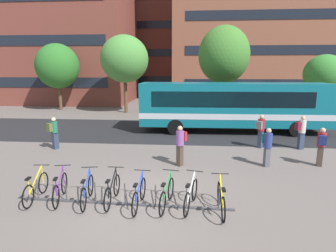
% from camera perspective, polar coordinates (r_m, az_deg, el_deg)
% --- Properties ---
extents(ground, '(200.00, 200.00, 0.00)m').
position_cam_1_polar(ground, '(9.02, -5.74, -14.96)').
color(ground, '#6B605B').
extents(bus_lane_asphalt, '(80.00, 7.20, 0.01)m').
position_cam_1_polar(bus_lane_asphalt, '(18.39, -0.26, -0.93)').
color(bus_lane_asphalt, '#232326').
rests_on(bus_lane_asphalt, ground).
extents(city_bus, '(12.06, 2.72, 3.20)m').
position_cam_1_polar(city_bus, '(18.26, 13.72, 4.28)').
color(city_bus, '#0F6070').
rests_on(city_bus, ground).
extents(bike_rack, '(6.54, 0.29, 0.70)m').
position_cam_1_polar(bike_rack, '(8.68, -8.95, -15.48)').
color(bike_rack, '#47474C').
rests_on(bike_rack, ground).
extents(parked_bicycle_yellow_0, '(0.52, 1.72, 0.99)m').
position_cam_1_polar(parked_bicycle_yellow_0, '(9.69, -25.94, -11.69)').
color(parked_bicycle_yellow_0, black).
rests_on(parked_bicycle_yellow_0, ground).
extents(parked_bicycle_purple_1, '(0.56, 1.70, 0.99)m').
position_cam_1_polar(parked_bicycle_purple_1, '(9.37, -21.67, -12.13)').
color(parked_bicycle_purple_1, black).
rests_on(parked_bicycle_purple_1, ground).
extents(parked_bicycle_blue_2, '(0.52, 1.71, 0.99)m').
position_cam_1_polar(parked_bicycle_blue_2, '(8.93, -16.59, -12.96)').
color(parked_bicycle_blue_2, black).
rests_on(parked_bicycle_blue_2, ground).
extents(parked_bicycle_black_3, '(0.52, 1.72, 0.99)m').
position_cam_1_polar(parked_bicycle_black_3, '(8.75, -11.59, -13.22)').
color(parked_bicycle_black_3, black).
rests_on(parked_bicycle_black_3, ground).
extents(parked_bicycle_blue_4, '(0.52, 1.72, 0.99)m').
position_cam_1_polar(parked_bicycle_blue_4, '(8.38, -6.08, -14.21)').
color(parked_bicycle_blue_4, black).
rests_on(parked_bicycle_blue_4, ground).
extents(parked_bicycle_green_5, '(0.52, 1.71, 0.99)m').
position_cam_1_polar(parked_bicycle_green_5, '(8.35, -0.24, -14.24)').
color(parked_bicycle_green_5, black).
rests_on(parked_bicycle_green_5, ground).
extents(parked_bicycle_white_6, '(0.59, 1.69, 0.99)m').
position_cam_1_polar(parked_bicycle_white_6, '(8.32, 4.82, -14.38)').
color(parked_bicycle_white_6, black).
rests_on(parked_bicycle_white_6, ground).
extents(parked_bicycle_yellow_7, '(0.52, 1.72, 0.99)m').
position_cam_1_polar(parked_bicycle_yellow_7, '(8.22, 11.09, -14.92)').
color(parked_bicycle_yellow_7, black).
rests_on(parked_bicycle_yellow_7, ground).
extents(commuter_navy_pack_0, '(0.46, 0.59, 1.67)m').
position_cam_1_polar(commuter_navy_pack_0, '(13.13, 29.50, -3.37)').
color(commuter_navy_pack_0, '#47382D').
rests_on(commuter_navy_pack_0, ground).
extents(commuter_grey_pack_1, '(0.56, 0.60, 1.76)m').
position_cam_1_polar(commuter_grey_pack_1, '(14.91, 18.89, -0.60)').
color(commuter_grey_pack_1, '#2D3851').
rests_on(commuter_grey_pack_1, ground).
extents(commuter_teal_pack_2, '(0.38, 0.56, 1.67)m').
position_cam_1_polar(commuter_teal_pack_2, '(12.19, 20.12, -3.63)').
color(commuter_teal_pack_2, '#565660').
rests_on(commuter_teal_pack_2, ground).
extents(commuter_maroon_pack_3, '(0.58, 0.44, 1.74)m').
position_cam_1_polar(commuter_maroon_pack_3, '(15.46, 26.20, -0.82)').
color(commuter_maroon_pack_3, '#2D3851').
rests_on(commuter_maroon_pack_3, ground).
extents(commuter_olive_pack_4, '(0.53, 0.61, 1.67)m').
position_cam_1_polar(commuter_olive_pack_4, '(15.09, -22.84, -0.96)').
color(commuter_olive_pack_4, '#2D3851').
rests_on(commuter_olive_pack_4, ground).
extents(commuter_red_pack_5, '(0.53, 0.61, 1.75)m').
position_cam_1_polar(commuter_red_pack_5, '(11.52, 2.61, -3.52)').
color(commuter_red_pack_5, '#47382D').
rests_on(commuter_red_pack_5, ground).
extents(street_tree_0, '(4.06, 4.06, 7.48)m').
position_cam_1_polar(street_tree_0, '(22.82, 11.66, 14.37)').
color(street_tree_0, brown).
rests_on(street_tree_0, ground).
extents(street_tree_1, '(4.21, 4.21, 6.58)m').
position_cam_1_polar(street_tree_1, '(29.76, -22.16, 11.53)').
color(street_tree_1, brown).
rests_on(street_tree_1, ground).
extents(street_tree_2, '(4.41, 4.41, 7.17)m').
position_cam_1_polar(street_tree_2, '(26.12, -9.11, 13.68)').
color(street_tree_2, brown).
rests_on(street_tree_2, ground).
extents(street_tree_3, '(3.56, 3.56, 5.39)m').
position_cam_1_polar(street_tree_3, '(28.73, 29.95, 9.50)').
color(street_tree_3, brown).
rests_on(street_tree_3, ground).
extents(building_left_wing, '(21.28, 10.69, 17.73)m').
position_cam_1_polar(building_left_wing, '(39.09, -24.49, 17.83)').
color(building_left_wing, brown).
rests_on(building_left_wing, ground).
extents(building_right_wing, '(26.25, 12.87, 23.61)m').
position_cam_1_polar(building_right_wing, '(42.45, 20.86, 21.57)').
color(building_right_wing, brown).
rests_on(building_right_wing, ground).
extents(building_centre_block, '(19.59, 10.81, 16.58)m').
position_cam_1_polar(building_centre_block, '(49.24, -1.85, 16.70)').
color(building_centre_block, brown).
rests_on(building_centre_block, ground).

